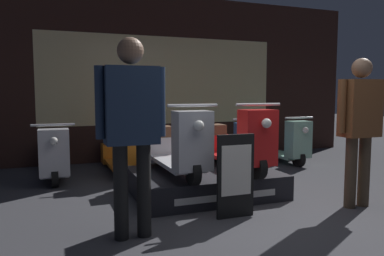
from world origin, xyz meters
TOP-DOWN VIEW (x-y plane):
  - ground_plane at (0.00, 0.00)m, footprint 30.00×30.00m
  - shop_wall_back at (0.00, 3.91)m, footprint 8.50×0.09m
  - display_platform at (-0.25, 1.16)m, footprint 1.80×1.35m
  - scooter_display_left at (-0.66, 1.10)m, footprint 0.57×1.68m
  - scooter_display_right at (0.15, 1.10)m, footprint 0.57×1.68m
  - scooter_backrow_0 at (-2.07, 2.80)m, footprint 0.57×1.68m
  - scooter_backrow_1 at (-1.05, 2.80)m, footprint 0.57×1.68m
  - scooter_backrow_2 at (-0.03, 2.80)m, footprint 0.57×1.68m
  - scooter_backrow_3 at (0.98, 2.80)m, footprint 0.57×1.68m
  - scooter_backrow_4 at (2.00, 2.80)m, footprint 0.57×1.68m
  - person_left_browsing at (-1.43, 0.04)m, footprint 0.63×0.26m
  - person_right_browsing at (1.19, 0.04)m, footprint 0.60×0.25m
  - price_sign_board at (-0.30, 0.20)m, footprint 0.42×0.04m

SIDE VIEW (x-z plane):
  - ground_plane at x=0.00m, z-range 0.00..0.00m
  - display_platform at x=-0.25m, z-range 0.00..0.31m
  - scooter_backrow_0 at x=-2.07m, z-range -0.11..0.78m
  - scooter_backrow_1 at x=-1.05m, z-range -0.11..0.78m
  - scooter_backrow_2 at x=-0.03m, z-range -0.11..0.78m
  - scooter_backrow_3 at x=0.98m, z-range -0.11..0.78m
  - scooter_backrow_4 at x=2.00m, z-range -0.11..0.78m
  - price_sign_board at x=-0.30m, z-range 0.01..0.89m
  - scooter_display_left at x=-0.66m, z-range 0.20..1.09m
  - scooter_display_right at x=0.15m, z-range 0.20..1.09m
  - person_right_browsing at x=1.19m, z-range 0.16..1.86m
  - person_left_browsing at x=-1.43m, z-range 0.18..1.98m
  - shop_wall_back at x=0.00m, z-range 0.00..3.20m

